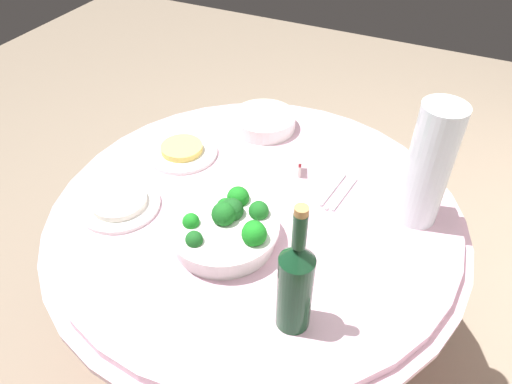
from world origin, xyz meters
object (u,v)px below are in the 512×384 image
object	(u,v)px
plate_stack	(264,121)
label_placard_front	(300,165)
wine_bottle	(295,283)
food_plate_noodles	(182,151)
food_plate_rice	(120,203)
serving_tongs	(338,193)
broccoli_bowl	(227,228)
decorative_fruit_vase	(428,169)

from	to	relation	value
plate_stack	label_placard_front	world-z (taller)	label_placard_front
wine_bottle	food_plate_noodles	world-z (taller)	wine_bottle
plate_stack	food_plate_rice	xyz separation A→B (m)	(0.53, -0.19, -0.01)
wine_bottle	label_placard_front	xyz separation A→B (m)	(-0.49, -0.18, -0.10)
serving_tongs	wine_bottle	bearing A→B (deg)	5.43
food_plate_rice	label_placard_front	xyz separation A→B (m)	(-0.35, 0.39, 0.02)
broccoli_bowl	serving_tongs	bearing A→B (deg)	145.55
wine_bottle	food_plate_rice	xyz separation A→B (m)	(-0.14, -0.57, -0.12)
decorative_fruit_vase	food_plate_noodles	world-z (taller)	decorative_fruit_vase
wine_bottle	plate_stack	bearing A→B (deg)	-150.57
wine_bottle	serving_tongs	size ratio (longest dim) A/B	2.00
food_plate_rice	label_placard_front	world-z (taller)	label_placard_front
food_plate_rice	broccoli_bowl	bearing A→B (deg)	92.75
food_plate_rice	label_placard_front	size ratio (longest dim) A/B	4.00
decorative_fruit_vase	label_placard_front	world-z (taller)	decorative_fruit_vase
food_plate_noodles	broccoli_bowl	bearing A→B (deg)	48.44
wine_bottle	food_plate_rice	bearing A→B (deg)	-103.61
food_plate_noodles	serving_tongs	bearing A→B (deg)	92.70
plate_stack	food_plate_noodles	size ratio (longest dim) A/B	0.95
broccoli_bowl	label_placard_front	distance (m)	0.34
wine_bottle	serving_tongs	world-z (taller)	wine_bottle
broccoli_bowl	label_placard_front	world-z (taller)	broccoli_bowl
label_placard_front	broccoli_bowl	bearing A→B (deg)	-10.76
plate_stack	decorative_fruit_vase	xyz separation A→B (m)	(0.21, 0.55, 0.14)
food_plate_rice	food_plate_noodles	bearing A→B (deg)	175.25
decorative_fruit_vase	label_placard_front	xyz separation A→B (m)	(-0.04, -0.35, -0.13)
serving_tongs	food_plate_rice	bearing A→B (deg)	-59.70
serving_tongs	food_plate_noodles	xyz separation A→B (m)	(0.02, -0.50, 0.01)
serving_tongs	decorative_fruit_vase	bearing A→B (deg)	91.57
broccoli_bowl	decorative_fruit_vase	world-z (taller)	decorative_fruit_vase
plate_stack	label_placard_front	bearing A→B (deg)	48.32
wine_bottle	food_plate_noodles	bearing A→B (deg)	-127.72
wine_bottle	label_placard_front	bearing A→B (deg)	-160.01
serving_tongs	food_plate_noodles	bearing A→B (deg)	-87.30
food_plate_noodles	label_placard_front	size ratio (longest dim) A/B	4.00
broccoli_bowl	decorative_fruit_vase	xyz separation A→B (m)	(-0.30, 0.41, 0.12)
broccoli_bowl	food_plate_rice	distance (m)	0.33
broccoli_bowl	plate_stack	world-z (taller)	broccoli_bowl
wine_bottle	food_plate_rice	size ratio (longest dim) A/B	1.53
plate_stack	food_plate_noodles	distance (m)	0.30
food_plate_noodles	decorative_fruit_vase	bearing A→B (deg)	92.36
wine_bottle	label_placard_front	world-z (taller)	wine_bottle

